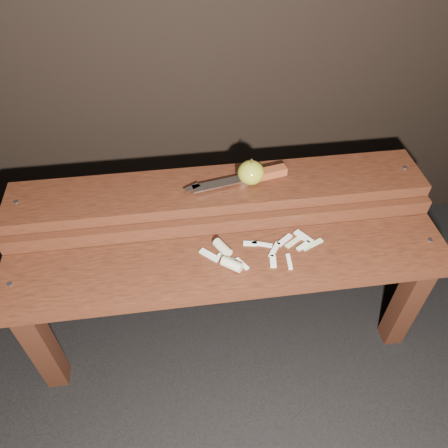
{
  "coord_description": "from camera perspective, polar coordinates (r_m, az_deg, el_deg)",
  "views": [
    {
      "loc": [
        -0.11,
        -0.77,
        1.31
      ],
      "look_at": [
        0.0,
        0.06,
        0.45
      ],
      "focal_mm": 35.0,
      "sensor_mm": 36.0,
      "label": 1
    }
  ],
  "objects": [
    {
      "name": "bench_front_tier",
      "position": [
        1.2,
        0.78,
        -7.33
      ],
      "size": [
        1.2,
        0.2,
        0.42
      ],
      "color": "black",
      "rests_on": "ground"
    },
    {
      "name": "knife",
      "position": [
        1.26,
        3.83,
        6.24
      ],
      "size": [
        0.3,
        0.08,
        0.03
      ],
      "color": "brown",
      "rests_on": "bench_rear_tier"
    },
    {
      "name": "ground",
      "position": [
        1.53,
        0.31,
        -13.49
      ],
      "size": [
        60.0,
        60.0,
        0.0
      ],
      "primitive_type": "plane",
      "color": "black"
    },
    {
      "name": "apple_scraps",
      "position": [
        1.16,
        2.78,
        -3.8
      ],
      "size": [
        0.34,
        0.13,
        0.03
      ],
      "color": "beige",
      "rests_on": "bench_front_tier"
    },
    {
      "name": "apple",
      "position": [
        1.24,
        3.53,
        6.73
      ],
      "size": [
        0.08,
        0.08,
        0.08
      ],
      "color": "olive",
      "rests_on": "bench_rear_tier"
    },
    {
      "name": "bench_rear_tier",
      "position": [
        1.31,
        -0.62,
        2.19
      ],
      "size": [
        1.2,
        0.21,
        0.5
      ],
      "color": "black",
      "rests_on": "ground"
    }
  ]
}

